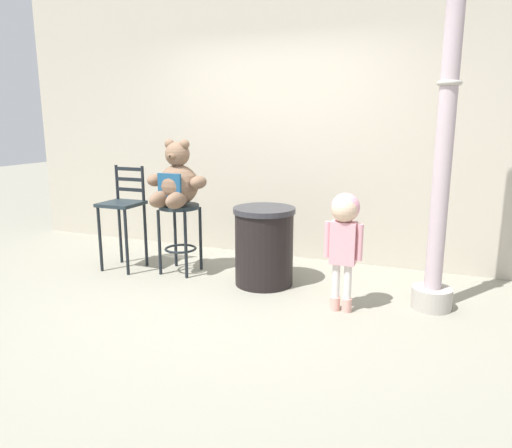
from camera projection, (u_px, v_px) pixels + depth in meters
ground_plane at (211, 304)px, 4.14m from camera, size 24.00×24.00×0.00m
building_wall at (282, 100)px, 5.40m from camera, size 6.77×0.30×3.53m
bar_stool_with_teddy at (180, 224)px, 4.91m from camera, size 0.41×0.41×0.71m
teddy_bear at (177, 182)px, 4.78m from camera, size 0.63×0.57×0.65m
child_walking at (344, 227)px, 3.85m from camera, size 0.31×0.25×0.99m
trash_bin at (264, 246)px, 4.58m from camera, size 0.59×0.59×0.75m
lamppost at (443, 155)px, 3.78m from camera, size 0.33×0.33×3.18m
bar_chair_empty at (123, 210)px, 5.02m from camera, size 0.39×0.39×1.08m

